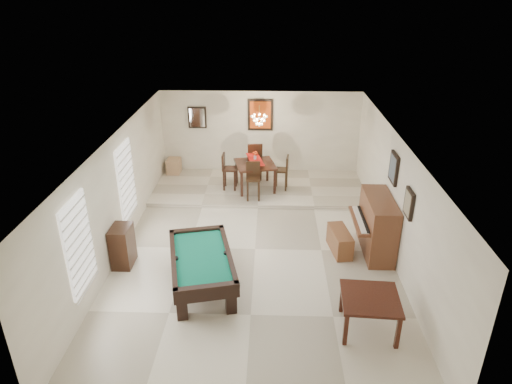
# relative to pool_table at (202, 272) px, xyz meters

# --- Properties ---
(ground_plane) EXTENTS (6.00, 9.00, 0.02)m
(ground_plane) POSITION_rel_pool_table_xyz_m (0.99, 1.44, -0.36)
(ground_plane) COLOR beige
(wall_back) EXTENTS (6.00, 0.04, 2.60)m
(wall_back) POSITION_rel_pool_table_xyz_m (0.99, 5.94, 0.95)
(wall_back) COLOR silver
(wall_back) RESTS_ON ground_plane
(wall_front) EXTENTS (6.00, 0.04, 2.60)m
(wall_front) POSITION_rel_pool_table_xyz_m (0.99, -3.06, 0.95)
(wall_front) COLOR silver
(wall_front) RESTS_ON ground_plane
(wall_left) EXTENTS (0.04, 9.00, 2.60)m
(wall_left) POSITION_rel_pool_table_xyz_m (-2.01, 1.44, 0.95)
(wall_left) COLOR silver
(wall_left) RESTS_ON ground_plane
(wall_right) EXTENTS (0.04, 9.00, 2.60)m
(wall_right) POSITION_rel_pool_table_xyz_m (3.99, 1.44, 0.95)
(wall_right) COLOR silver
(wall_right) RESTS_ON ground_plane
(ceiling) EXTENTS (6.00, 9.00, 0.04)m
(ceiling) POSITION_rel_pool_table_xyz_m (0.99, 1.44, 2.25)
(ceiling) COLOR white
(ceiling) RESTS_ON wall_back
(dining_step) EXTENTS (6.00, 2.50, 0.12)m
(dining_step) POSITION_rel_pool_table_xyz_m (0.99, 4.69, -0.29)
(dining_step) COLOR beige
(dining_step) RESTS_ON ground_plane
(window_left_front) EXTENTS (0.06, 1.00, 1.70)m
(window_left_front) POSITION_rel_pool_table_xyz_m (-1.98, -0.76, 1.05)
(window_left_front) COLOR white
(window_left_front) RESTS_ON wall_left
(window_left_rear) EXTENTS (0.06, 1.00, 1.70)m
(window_left_rear) POSITION_rel_pool_table_xyz_m (-1.98, 2.04, 1.05)
(window_left_rear) COLOR white
(window_left_rear) RESTS_ON wall_left
(pool_table) EXTENTS (1.61, 2.34, 0.71)m
(pool_table) POSITION_rel_pool_table_xyz_m (0.00, 0.00, 0.00)
(pool_table) COLOR black
(pool_table) RESTS_ON ground_plane
(square_table) EXTENTS (1.03, 1.03, 0.67)m
(square_table) POSITION_rel_pool_table_xyz_m (3.04, -1.10, -0.02)
(square_table) COLOR black
(square_table) RESTS_ON ground_plane
(upright_piano) EXTENTS (0.87, 1.55, 1.30)m
(upright_piano) POSITION_rel_pool_table_xyz_m (3.53, 1.47, 0.29)
(upright_piano) COLOR brown
(upright_piano) RESTS_ON ground_plane
(piano_bench) EXTENTS (0.50, 0.97, 0.51)m
(piano_bench) POSITION_rel_pool_table_xyz_m (2.88, 1.43, -0.10)
(piano_bench) COLOR brown
(piano_bench) RESTS_ON ground_plane
(apothecary_chest) EXTENTS (0.40, 0.60, 0.90)m
(apothecary_chest) POSITION_rel_pool_table_xyz_m (-1.79, 0.74, 0.09)
(apothecary_chest) COLOR black
(apothecary_chest) RESTS_ON ground_plane
(dining_table) EXTENTS (1.28, 1.28, 0.88)m
(dining_table) POSITION_rel_pool_table_xyz_m (0.88, 4.52, 0.21)
(dining_table) COLOR black
(dining_table) RESTS_ON dining_step
(flower_vase) EXTENTS (0.16, 0.16, 0.24)m
(flower_vase) POSITION_rel_pool_table_xyz_m (0.88, 4.52, 0.76)
(flower_vase) COLOR #B6310F
(flower_vase) RESTS_ON dining_table
(dining_chair_south) EXTENTS (0.40, 0.40, 1.02)m
(dining_chair_south) POSITION_rel_pool_table_xyz_m (0.85, 3.82, 0.28)
(dining_chair_south) COLOR black
(dining_chair_south) RESTS_ON dining_step
(dining_chair_north) EXTENTS (0.47, 0.47, 1.15)m
(dining_chair_north) POSITION_rel_pool_table_xyz_m (0.84, 5.23, 0.34)
(dining_chair_north) COLOR black
(dining_chair_north) RESTS_ON dining_step
(dining_chair_west) EXTENTS (0.40, 0.40, 1.04)m
(dining_chair_west) POSITION_rel_pool_table_xyz_m (0.17, 4.48, 0.28)
(dining_chair_west) COLOR black
(dining_chair_west) RESTS_ON dining_step
(dining_chair_east) EXTENTS (0.41, 0.41, 0.99)m
(dining_chair_east) POSITION_rel_pool_table_xyz_m (1.62, 4.51, 0.26)
(dining_chair_east) COLOR black
(dining_chair_east) RESTS_ON dining_step
(corner_bench) EXTENTS (0.40, 0.50, 0.44)m
(corner_bench) POSITION_rel_pool_table_xyz_m (-1.67, 5.61, -0.01)
(corner_bench) COLOR tan
(corner_bench) RESTS_ON dining_step
(chandelier) EXTENTS (0.44, 0.44, 0.60)m
(chandelier) POSITION_rel_pool_table_xyz_m (0.99, 4.64, 1.85)
(chandelier) COLOR #FFE5B2
(chandelier) RESTS_ON ceiling
(back_painting) EXTENTS (0.75, 0.06, 0.95)m
(back_painting) POSITION_rel_pool_table_xyz_m (0.99, 5.90, 1.55)
(back_painting) COLOR #D84C14
(back_painting) RESTS_ON wall_back
(back_mirror) EXTENTS (0.55, 0.06, 0.65)m
(back_mirror) POSITION_rel_pool_table_xyz_m (-0.91, 5.90, 1.45)
(back_mirror) COLOR white
(back_mirror) RESTS_ON wall_back
(right_picture_upper) EXTENTS (0.06, 0.55, 0.65)m
(right_picture_upper) POSITION_rel_pool_table_xyz_m (3.95, 1.74, 1.55)
(right_picture_upper) COLOR slate
(right_picture_upper) RESTS_ON wall_right
(right_picture_lower) EXTENTS (0.06, 0.45, 0.55)m
(right_picture_lower) POSITION_rel_pool_table_xyz_m (3.95, 0.44, 1.35)
(right_picture_lower) COLOR gray
(right_picture_lower) RESTS_ON wall_right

